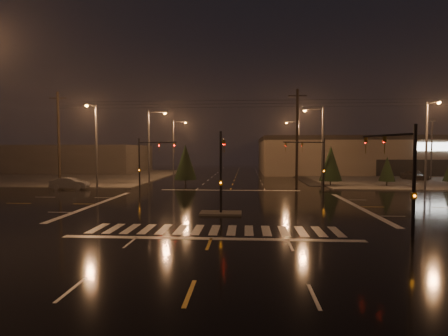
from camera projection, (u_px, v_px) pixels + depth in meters
The scene contains 26 objects.
ground at pixel (224, 205), 29.32m from camera, with size 140.00×140.00×0.00m, color black.
sidewalk_ne at pixel (418, 178), 57.30m from camera, with size 36.00×36.00×0.12m, color #42403B.
sidewalk_nw at pixel (64, 176), 61.12m from camera, with size 36.00×36.00×0.12m, color #42403B.
median_island at pixel (221, 213), 25.33m from camera, with size 3.00×1.60×0.15m, color #42403B.
crosswalk at pixel (215, 230), 20.35m from camera, with size 15.00×2.60×0.01m, color beige.
stop_bar_near at pixel (211, 239), 18.35m from camera, with size 16.00×0.50×0.01m, color beige.
stop_bar_far at pixel (230, 190), 40.28m from camera, with size 16.00×0.50×0.01m, color beige.
retail_building at pixel (406, 154), 72.72m from camera, with size 60.20×28.30×7.20m.
commercial_block at pixel (71, 159), 73.25m from camera, with size 30.00×18.00×5.60m, color #393432.
signal_mast_median at pixel (222, 162), 26.06m from camera, with size 0.25×4.59×6.00m.
signal_mast_ne at pixel (316, 158), 38.61m from camera, with size 4.84×1.86×6.00m.
signal_mast_nw at pixel (147, 158), 39.82m from camera, with size 4.84×1.86×6.00m.
signal_mast_se at pixel (403, 168), 18.75m from camera, with size 1.55×3.87×6.00m.
streetlight_1 at pixel (151, 142), 47.66m from camera, with size 2.77×0.32×10.00m.
streetlight_2 at pixel (175, 144), 63.61m from camera, with size 2.77×0.32×10.00m.
streetlight_3 at pixel (320, 141), 44.25m from camera, with size 2.77×0.32×10.00m.
streetlight_4 at pixel (297, 144), 64.18m from camera, with size 2.77×0.32×10.00m.
streetlight_5 at pixel (95, 140), 41.18m from camera, with size 0.32×2.77×10.00m.
streetlight_6 at pixel (428, 140), 38.76m from camera, with size 0.32×2.77×10.00m.
utility_pole_0 at pixel (59, 138), 44.35m from camera, with size 2.20×0.32×12.00m.
utility_pole_1 at pixel (297, 138), 42.44m from camera, with size 2.20×0.32×12.00m.
conifer_0 at pixel (331, 163), 44.78m from camera, with size 2.86×2.86×5.17m.
conifer_1 at pixel (387, 169), 44.16m from camera, with size 1.99×1.99×3.81m.
conifer_3 at pixel (185, 162), 46.41m from camera, with size 3.00×3.00×5.39m.
car_parked at pixel (414, 175), 53.20m from camera, with size 1.88×4.66×1.59m, color black.
car_crossing at pixel (70, 183), 41.16m from camera, with size 1.50×4.31×1.42m, color #585B60.
Camera 1 is at (1.83, -29.05, 4.68)m, focal length 28.00 mm.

